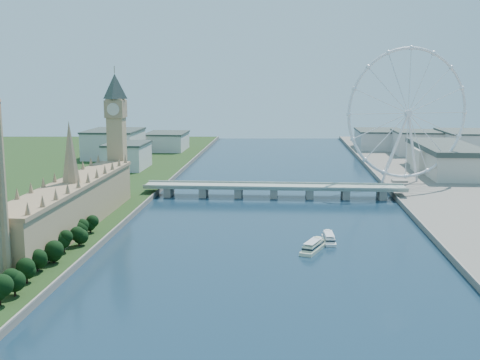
# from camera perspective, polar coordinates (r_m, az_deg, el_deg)

# --- Properties ---
(ground) EXTENTS (2000.00, 2000.00, 0.00)m
(ground) POSITION_cam_1_polar(r_m,az_deg,el_deg) (224.52, 1.86, -16.70)
(ground) COLOR #1B394D
(ground) RESTS_ON ground
(tree_row) EXTENTS (8.91, 200.91, 21.09)m
(tree_row) POSITION_cam_1_polar(r_m,az_deg,el_deg) (306.71, -19.41, -8.08)
(tree_row) COLOR black
(tree_row) RESTS_ON ground
(parliament_range) EXTENTS (24.00, 200.00, 70.00)m
(parliament_range) POSITION_cam_1_polar(r_m,az_deg,el_deg) (403.31, -15.59, -2.31)
(parliament_range) COLOR tan
(parliament_range) RESTS_ON ground
(big_ben) EXTENTS (20.02, 20.02, 110.00)m
(big_ben) POSITION_cam_1_polar(r_m,az_deg,el_deg) (498.96, -11.67, 5.66)
(big_ben) COLOR tan
(big_ben) RESTS_ON ground
(westminster_bridge) EXTENTS (220.00, 22.00, 9.50)m
(westminster_bridge) POSITION_cam_1_polar(r_m,az_deg,el_deg) (509.65, 3.24, -0.87)
(westminster_bridge) COLOR gray
(westminster_bridge) RESTS_ON ground
(london_eye) EXTENTS (113.60, 39.12, 124.30)m
(london_eye) POSITION_cam_1_polar(r_m,az_deg,el_deg) (568.24, 15.65, 6.07)
(london_eye) COLOR silver
(london_eye) RESTS_ON ground
(county_hall) EXTENTS (54.00, 144.00, 35.00)m
(county_hall) POSITION_cam_1_polar(r_m,az_deg,el_deg) (660.40, 18.80, 0.47)
(county_hall) COLOR beige
(county_hall) RESTS_ON ground
(city_skyline) EXTENTS (505.00, 280.00, 32.00)m
(city_skyline) POSITION_cam_1_polar(r_m,az_deg,el_deg) (766.24, 6.52, 3.41)
(city_skyline) COLOR beige
(city_skyline) RESTS_ON ground
(tour_boat_near) EXTENTS (7.96, 27.56, 6.01)m
(tour_boat_near) POSITION_cam_1_polar(r_m,az_deg,el_deg) (375.40, 8.42, -5.84)
(tour_boat_near) COLOR silver
(tour_boat_near) RESTS_ON ground
(tour_boat_far) EXTENTS (18.26, 30.60, 6.61)m
(tour_boat_far) POSITION_cam_1_polar(r_m,az_deg,el_deg) (355.33, 6.93, -6.70)
(tour_boat_far) COLOR beige
(tour_boat_far) RESTS_ON ground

